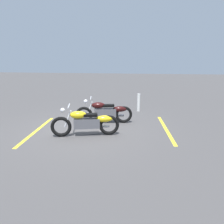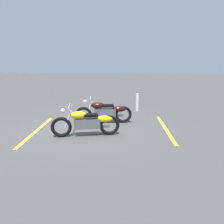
# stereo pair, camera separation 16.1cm
# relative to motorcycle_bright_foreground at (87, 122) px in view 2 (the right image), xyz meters

# --- Properties ---
(ground_plane) EXTENTS (60.00, 60.00, 0.00)m
(ground_plane) POSITION_rel_motorcycle_bright_foreground_xyz_m (-0.37, 0.73, -0.46)
(ground_plane) COLOR #474444
(motorcycle_bright_foreground) EXTENTS (2.18, 0.82, 1.04)m
(motorcycle_bright_foreground) POSITION_rel_motorcycle_bright_foreground_xyz_m (0.00, 0.00, 0.00)
(motorcycle_bright_foreground) COLOR black
(motorcycle_bright_foreground) RESTS_ON ground
(motorcycle_dark_foreground) EXTENTS (2.20, 0.76, 1.04)m
(motorcycle_dark_foreground) POSITION_rel_motorcycle_bright_foreground_xyz_m (0.34, 1.49, 0.00)
(motorcycle_dark_foreground) COLOR black
(motorcycle_dark_foreground) RESTS_ON ground
(bollard_post) EXTENTS (0.14, 0.14, 0.85)m
(bollard_post) POSITION_rel_motorcycle_bright_foreground_xyz_m (1.57, 3.67, -0.04)
(bollard_post) COLOR white
(bollard_post) RESTS_ON ground
(parking_stripe_near) EXTENTS (0.40, 3.20, 0.01)m
(parking_stripe_near) POSITION_rel_motorcycle_bright_foreground_xyz_m (-1.91, 0.23, -0.46)
(parking_stripe_near) COLOR yellow
(parking_stripe_near) RESTS_ON ground
(parking_stripe_mid) EXTENTS (0.40, 3.20, 0.01)m
(parking_stripe_mid) POSITION_rel_motorcycle_bright_foreground_xyz_m (2.64, 1.09, -0.46)
(parking_stripe_mid) COLOR yellow
(parking_stripe_mid) RESTS_ON ground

